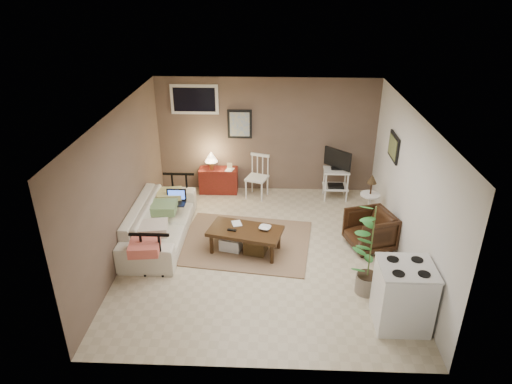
{
  "coord_description": "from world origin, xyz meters",
  "views": [
    {
      "loc": [
        0.15,
        -6.46,
        4.24
      ],
      "look_at": [
        -0.13,
        0.35,
        0.95
      ],
      "focal_mm": 32.0,
      "sensor_mm": 36.0,
      "label": 1
    }
  ],
  "objects_px": {
    "coffee_table": "(245,239)",
    "red_console": "(218,178)",
    "armchair": "(370,229)",
    "potted_plant": "(371,248)",
    "spindle_chair": "(257,178)",
    "side_table": "(370,193)",
    "sofa": "(159,216)",
    "stove": "(403,295)",
    "tv_stand": "(336,173)"
  },
  "relations": [
    {
      "from": "coffee_table",
      "to": "armchair",
      "type": "xyz_separation_m",
      "value": [
        2.1,
        0.24,
        0.1
      ]
    },
    {
      "from": "coffee_table",
      "to": "spindle_chair",
      "type": "relative_size",
      "value": 1.46
    },
    {
      "from": "sofa",
      "to": "tv_stand",
      "type": "bearing_deg",
      "value": -61.85
    },
    {
      "from": "coffee_table",
      "to": "spindle_chair",
      "type": "distance_m",
      "value": 2.12
    },
    {
      "from": "coffee_table",
      "to": "tv_stand",
      "type": "height_order",
      "value": "tv_stand"
    },
    {
      "from": "side_table",
      "to": "spindle_chair",
      "type": "bearing_deg",
      "value": 154.81
    },
    {
      "from": "sofa",
      "to": "armchair",
      "type": "relative_size",
      "value": 3.22
    },
    {
      "from": "armchair",
      "to": "potted_plant",
      "type": "distance_m",
      "value": 1.32
    },
    {
      "from": "coffee_table",
      "to": "spindle_chair",
      "type": "height_order",
      "value": "spindle_chair"
    },
    {
      "from": "coffee_table",
      "to": "sofa",
      "type": "relative_size",
      "value": 0.57
    },
    {
      "from": "tv_stand",
      "to": "stove",
      "type": "xyz_separation_m",
      "value": [
        0.44,
        -3.74,
        -0.11
      ]
    },
    {
      "from": "spindle_chair",
      "to": "stove",
      "type": "relative_size",
      "value": 0.98
    },
    {
      "from": "tv_stand",
      "to": "side_table",
      "type": "bearing_deg",
      "value": -62.9
    },
    {
      "from": "armchair",
      "to": "side_table",
      "type": "bearing_deg",
      "value": 152.75
    },
    {
      "from": "potted_plant",
      "to": "spindle_chair",
      "type": "bearing_deg",
      "value": 119.0
    },
    {
      "from": "sofa",
      "to": "red_console",
      "type": "xyz_separation_m",
      "value": [
        0.78,
        1.93,
        -0.13
      ]
    },
    {
      "from": "sofa",
      "to": "red_console",
      "type": "distance_m",
      "value": 2.09
    },
    {
      "from": "spindle_chair",
      "to": "side_table",
      "type": "relative_size",
      "value": 0.93
    },
    {
      "from": "red_console",
      "to": "spindle_chair",
      "type": "height_order",
      "value": "red_console"
    },
    {
      "from": "coffee_table",
      "to": "red_console",
      "type": "relative_size",
      "value": 1.42
    },
    {
      "from": "coffee_table",
      "to": "sofa",
      "type": "height_order",
      "value": "sofa"
    },
    {
      "from": "red_console",
      "to": "tv_stand",
      "type": "distance_m",
      "value": 2.47
    },
    {
      "from": "coffee_table",
      "to": "tv_stand",
      "type": "bearing_deg",
      "value": 50.39
    },
    {
      "from": "tv_stand",
      "to": "potted_plant",
      "type": "bearing_deg",
      "value": -88.01
    },
    {
      "from": "sofa",
      "to": "red_console",
      "type": "height_order",
      "value": "red_console"
    },
    {
      "from": "spindle_chair",
      "to": "armchair",
      "type": "distance_m",
      "value": 2.72
    },
    {
      "from": "red_console",
      "to": "tv_stand",
      "type": "height_order",
      "value": "tv_stand"
    },
    {
      "from": "spindle_chair",
      "to": "tv_stand",
      "type": "relative_size",
      "value": 0.84
    },
    {
      "from": "tv_stand",
      "to": "side_table",
      "type": "relative_size",
      "value": 1.11
    },
    {
      "from": "coffee_table",
      "to": "potted_plant",
      "type": "bearing_deg",
      "value": -28.43
    },
    {
      "from": "spindle_chair",
      "to": "armchair",
      "type": "xyz_separation_m",
      "value": [
        1.98,
        -1.87,
        -0.06
      ]
    },
    {
      "from": "tv_stand",
      "to": "armchair",
      "type": "relative_size",
      "value": 1.49
    },
    {
      "from": "armchair",
      "to": "coffee_table",
      "type": "bearing_deg",
      "value": -101.82
    },
    {
      "from": "sofa",
      "to": "side_table",
      "type": "xyz_separation_m",
      "value": [
        3.74,
        0.75,
        0.15
      ]
    },
    {
      "from": "sofa",
      "to": "side_table",
      "type": "bearing_deg",
      "value": -78.71
    },
    {
      "from": "spindle_chair",
      "to": "side_table",
      "type": "xyz_separation_m",
      "value": [
        2.12,
        -0.99,
        0.18
      ]
    },
    {
      "from": "sofa",
      "to": "potted_plant",
      "type": "bearing_deg",
      "value": -112.17
    },
    {
      "from": "side_table",
      "to": "potted_plant",
      "type": "bearing_deg",
      "value": -100.64
    },
    {
      "from": "side_table",
      "to": "red_console",
      "type": "bearing_deg",
      "value": 158.16
    },
    {
      "from": "tv_stand",
      "to": "armchair",
      "type": "distance_m",
      "value": 1.91
    },
    {
      "from": "red_console",
      "to": "potted_plant",
      "type": "relative_size",
      "value": 0.64
    },
    {
      "from": "armchair",
      "to": "stove",
      "type": "distance_m",
      "value": 1.88
    },
    {
      "from": "side_table",
      "to": "potted_plant",
      "type": "relative_size",
      "value": 0.67
    },
    {
      "from": "sofa",
      "to": "stove",
      "type": "relative_size",
      "value": 2.51
    },
    {
      "from": "coffee_table",
      "to": "armchair",
      "type": "distance_m",
      "value": 2.11
    },
    {
      "from": "coffee_table",
      "to": "sofa",
      "type": "xyz_separation_m",
      "value": [
        -1.5,
        0.36,
        0.2
      ]
    },
    {
      "from": "red_console",
      "to": "potted_plant",
      "type": "bearing_deg",
      "value": -52.15
    },
    {
      "from": "coffee_table",
      "to": "armchair",
      "type": "relative_size",
      "value": 1.83
    },
    {
      "from": "side_table",
      "to": "tv_stand",
      "type": "bearing_deg",
      "value": 117.1
    },
    {
      "from": "side_table",
      "to": "armchair",
      "type": "bearing_deg",
      "value": -99.02
    }
  ]
}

